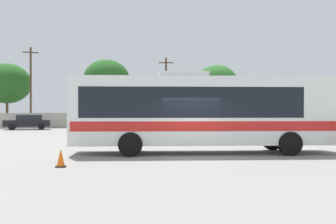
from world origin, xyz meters
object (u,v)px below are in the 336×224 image
at_px(roadside_tree_left, 7,84).
at_px(traffic_cone_on_apron, 61,158).
at_px(roadside_tree_midright, 209,96).
at_px(roadside_tree_right, 217,83).
at_px(parked_car_leftmost_black, 28,122).
at_px(utility_pole_near, 166,91).
at_px(utility_pole_far, 31,86).
at_px(parked_car_third_black, 150,121).
at_px(parked_car_rightmost_red, 201,121).
at_px(parked_car_second_silver, 92,121).
at_px(roadside_tree_midleft, 106,79).
at_px(coach_bus_white_red, 199,110).

distance_m(roadside_tree_left, traffic_cone_on_apron, 39.41).
relative_size(roadside_tree_midright, roadside_tree_right, 0.65).
bearing_deg(parked_car_leftmost_black, roadside_tree_left, 111.12).
distance_m(utility_pole_near, utility_pole_far, 15.83).
bearing_deg(parked_car_third_black, parked_car_leftmost_black, 179.59).
height_order(parked_car_rightmost_red, roadside_tree_right, roadside_tree_right).
relative_size(utility_pole_far, roadside_tree_right, 1.14).
bearing_deg(utility_pole_near, parked_car_second_silver, -149.35).
bearing_deg(parked_car_leftmost_black, parked_car_second_silver, -1.22).
height_order(utility_pole_far, roadside_tree_right, utility_pole_far).
bearing_deg(roadside_tree_right, traffic_cone_on_apron, -115.52).
xyz_separation_m(utility_pole_far, roadside_tree_left, (-3.28, 3.66, 0.43)).
xyz_separation_m(parked_car_leftmost_black, parked_car_second_silver, (6.37, -0.14, 0.00)).
height_order(parked_car_third_black, utility_pole_near, utility_pole_near).
relative_size(parked_car_third_black, roadside_tree_midleft, 0.50).
height_order(parked_car_rightmost_red, traffic_cone_on_apron, parked_car_rightmost_red).
relative_size(parked_car_leftmost_black, traffic_cone_on_apron, 7.19).
relative_size(coach_bus_white_red, parked_car_leftmost_black, 2.62).
height_order(roadside_tree_midright, roadside_tree_right, roadside_tree_right).
xyz_separation_m(coach_bus_white_red, roadside_tree_midleft, (-2.85, 30.62, 3.70)).
height_order(parked_car_second_silver, traffic_cone_on_apron, parked_car_second_silver).
bearing_deg(traffic_cone_on_apron, coach_bus_white_red, 29.81).
height_order(coach_bus_white_red, parked_car_second_silver, coach_bus_white_red).
height_order(parked_car_rightmost_red, roadside_tree_left, roadside_tree_left).
height_order(roadside_tree_left, traffic_cone_on_apron, roadside_tree_left).
distance_m(parked_car_rightmost_red, roadside_tree_right, 11.70).
bearing_deg(roadside_tree_right, roadside_tree_left, 179.80).
height_order(utility_pole_near, roadside_tree_left, utility_pole_near).
xyz_separation_m(roadside_tree_left, roadside_tree_midleft, (11.96, -4.06, 0.43)).
height_order(parked_car_second_silver, parked_car_rightmost_red, parked_car_second_silver).
xyz_separation_m(parked_car_second_silver, roadside_tree_right, (16.80, 9.93, 4.90)).
height_order(parked_car_rightmost_red, roadside_tree_midright, roadside_tree_midright).
bearing_deg(parked_car_second_silver, roadside_tree_midleft, 73.52).
xyz_separation_m(parked_car_second_silver, parked_car_rightmost_red, (11.92, 0.51, -0.03)).
relative_size(parked_car_rightmost_red, utility_pole_far, 0.50).
relative_size(utility_pole_near, roadside_tree_midright, 1.57).
height_order(parked_car_leftmost_black, roadside_tree_left, roadside_tree_left).
relative_size(utility_pole_near, roadside_tree_left, 1.08).
bearing_deg(coach_bus_white_red, utility_pole_near, 81.91).
relative_size(roadside_tree_midleft, traffic_cone_on_apron, 12.49).
bearing_deg(coach_bus_white_red, parked_car_second_silver, 100.60).
height_order(parked_car_leftmost_black, parked_car_second_silver, parked_car_second_silver).
relative_size(roadside_tree_left, roadside_tree_midleft, 0.96).
distance_m(coach_bus_white_red, traffic_cone_on_apron, 7.05).
height_order(utility_pole_far, roadside_tree_midright, utility_pole_far).
bearing_deg(utility_pole_far, parked_car_second_silver, -42.61).
xyz_separation_m(roadside_tree_midleft, roadside_tree_right, (15.04, 3.96, 0.01)).
bearing_deg(utility_pole_near, parked_car_rightmost_red, -57.22).
bearing_deg(parked_car_rightmost_red, utility_pole_near, 122.78).
xyz_separation_m(coach_bus_white_red, parked_car_third_black, (1.44, 24.70, -1.17)).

